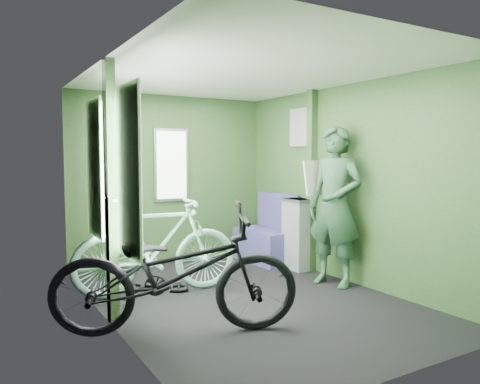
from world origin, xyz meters
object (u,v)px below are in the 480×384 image
object	(u,v)px
bicycle_black	(176,336)
bicycle_mint	(157,295)
waste_box	(298,234)
bench_seat	(267,241)
passenger	(335,206)

from	to	relation	value
bicycle_black	bicycle_mint	xyz separation A→B (m)	(0.27, 1.16, 0.00)
waste_box	bench_seat	xyz separation A→B (m)	(-0.11, 0.57, -0.18)
waste_box	bench_seat	world-z (taller)	bench_seat
bicycle_mint	bicycle_black	bearing A→B (deg)	175.62
bicycle_mint	waste_box	world-z (taller)	waste_box
bicycle_black	bench_seat	bearing A→B (deg)	-25.60
bicycle_mint	waste_box	distance (m)	2.06
bicycle_black	bench_seat	size ratio (longest dim) A/B	2.12
bicycle_black	passenger	world-z (taller)	passenger
passenger	bench_seat	xyz separation A→B (m)	(0.00, 1.39, -0.63)
bicycle_black	waste_box	xyz separation A→B (m)	(2.27, 1.32, 0.46)
bench_seat	bicycle_mint	bearing A→B (deg)	-161.46
bicycle_black	bicycle_mint	bearing A→B (deg)	9.95
passenger	bench_seat	bearing A→B (deg)	162.48
bicycle_black	bicycle_mint	world-z (taller)	bicycle_black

